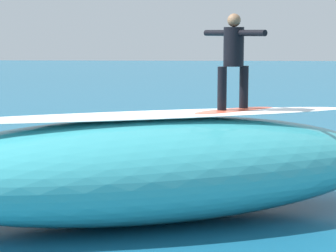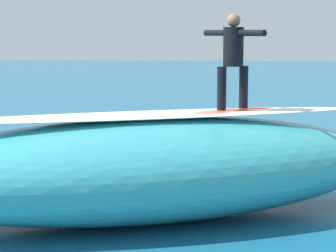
# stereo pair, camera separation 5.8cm
# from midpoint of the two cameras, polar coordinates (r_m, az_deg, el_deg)

# --- Properties ---
(ground_plane) EXTENTS (120.00, 120.00, 0.00)m
(ground_plane) POSITION_cam_midpoint_polar(r_m,az_deg,el_deg) (13.32, 1.56, -5.61)
(ground_plane) COLOR #196084
(wave_crest) EXTENTS (9.14, 5.62, 1.76)m
(wave_crest) POSITION_cam_midpoint_polar(r_m,az_deg,el_deg) (11.09, -1.79, -3.77)
(wave_crest) COLOR teal
(wave_crest) RESTS_ON ground_plane
(wave_foam_lip) EXTENTS (7.28, 3.38, 0.08)m
(wave_foam_lip) POSITION_cam_midpoint_polar(r_m,az_deg,el_deg) (10.93, -1.81, 0.96)
(wave_foam_lip) COLOR white
(wave_foam_lip) RESTS_ON wave_crest
(surfboard_riding) EXTENTS (1.88, 1.61, 0.10)m
(surfboard_riding) POSITION_cam_midpoint_polar(r_m,az_deg,el_deg) (11.40, 5.55, 1.27)
(surfboard_riding) COLOR #E0563D
(surfboard_riding) RESTS_ON wave_crest
(surfer_riding) EXTENTS (1.03, 1.30, 1.64)m
(surfer_riding) POSITION_cam_midpoint_polar(r_m,az_deg,el_deg) (11.32, 5.62, 6.32)
(surfer_riding) COLOR black
(surfer_riding) RESTS_ON surfboard_riding
(surfboard_paddling) EXTENTS (1.48, 2.20, 0.08)m
(surfboard_paddling) POSITION_cam_midpoint_polar(r_m,az_deg,el_deg) (14.30, -4.67, -4.49)
(surfboard_paddling) COLOR #33B2D1
(surfboard_paddling) RESTS_ON ground_plane
(surfer_paddling) EXTENTS (0.99, 1.60, 0.31)m
(surfer_paddling) POSITION_cam_midpoint_polar(r_m,az_deg,el_deg) (14.36, -4.38, -3.72)
(surfer_paddling) COLOR black
(surfer_paddling) RESTS_ON surfboard_paddling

